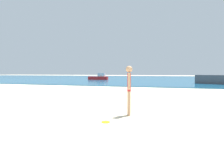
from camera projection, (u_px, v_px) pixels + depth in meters
name	position (u px, v px, depth m)	size (l,w,h in m)	color
ground	(2.00, 139.00, 4.15)	(200.00, 200.00, 0.00)	beige
water	(167.00, 78.00, 46.91)	(160.00, 60.00, 0.06)	#14567F
person_standing	(129.00, 87.00, 6.34)	(0.21, 0.35, 1.56)	tan
frisbee	(106.00, 122.00, 5.49)	(0.23, 0.23, 0.03)	yellow
boat_far	(99.00, 77.00, 36.96)	(3.64, 1.52, 1.20)	red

